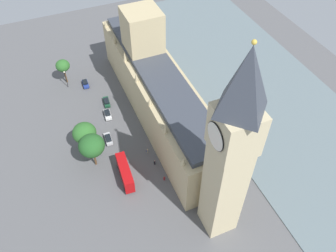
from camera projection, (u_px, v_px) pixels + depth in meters
name	position (u px, v px, depth m)	size (l,w,h in m)	color
ground_plane	(154.00, 115.00, 107.69)	(148.11, 148.11, 0.00)	#565659
river_thames	(256.00, 85.00, 117.48)	(43.75, 133.30, 0.25)	slate
parliament_building	(157.00, 87.00, 102.82)	(14.14, 68.43, 28.65)	tan
clock_tower	(231.00, 153.00, 64.12)	(7.82, 7.82, 50.47)	#CCBA8E
car_blue_by_river_gate	(85.00, 84.00, 116.71)	(1.99, 4.25, 1.74)	navy
car_dark_green_leading	(107.00, 102.00, 110.54)	(2.20, 4.80, 1.74)	#19472D
car_white_corner	(108.00, 114.00, 106.68)	(2.28, 4.50, 1.74)	silver
car_silver_trailing	(108.00, 139.00, 99.83)	(2.06, 4.71, 1.74)	#B7B7BC
double_decker_bus_kerbside	(125.00, 172.00, 89.67)	(3.25, 10.65, 4.75)	#B20C0F
pedestrian_opposite_hall	(164.00, 178.00, 90.74)	(0.57, 0.46, 1.49)	maroon
pedestrian_midblock	(155.00, 163.00, 94.20)	(0.67, 0.59, 1.64)	black
pedestrian_far_end	(148.00, 151.00, 97.06)	(0.54, 0.43, 1.53)	gray
plane_tree_near_tower	(63.00, 66.00, 113.64)	(4.58, 4.58, 8.87)	brown
plane_tree_under_trees	(84.00, 133.00, 93.46)	(6.48, 6.48, 9.57)	brown
plane_tree_slot_10	(92.00, 146.00, 89.09)	(6.83, 6.83, 10.73)	brown
street_lamp_slot_11	(65.00, 76.00, 113.53)	(0.56, 0.56, 6.57)	black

